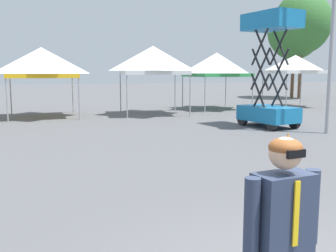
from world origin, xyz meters
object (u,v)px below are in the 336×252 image
tree_behind_tents_left (302,23)px  canopy_tent_left_of_center (42,63)px  canopy_tent_behind_center (295,64)px  tree_behind_tents_center (295,30)px  scissor_lift (269,94)px  traffic_cone_lot_center (288,141)px  canopy_tent_center (217,65)px  person_foreground (282,239)px  canopy_tent_far_right (153,60)px

tree_behind_tents_left → canopy_tent_left_of_center: bearing=-159.3°
canopy_tent_behind_center → tree_behind_tents_center: size_ratio=0.40×
canopy_tent_left_of_center → tree_behind_tents_center: (20.35, 8.69, 3.02)m
scissor_lift → traffic_cone_lot_center: scissor_lift is taller
canopy_tent_behind_center → traffic_cone_lot_center: (-8.48, -11.74, -2.44)m
canopy_tent_left_of_center → canopy_tent_center: (9.88, 1.30, -0.03)m
traffic_cone_lot_center → tree_behind_tents_center: bearing=54.8°
canopy_tent_center → canopy_tent_behind_center: bearing=-1.7°
person_foreground → tree_behind_tents_center: size_ratio=0.22×
tree_behind_tents_left → person_foreground: bearing=-126.2°
canopy_tent_behind_center → tree_behind_tents_left: bearing=51.8°
canopy_tent_center → person_foreground: 20.64m
canopy_tent_left_of_center → tree_behind_tents_left: tree_behind_tents_left is taller
tree_behind_tents_left → scissor_lift: bearing=-129.7°
person_foreground → tree_behind_tents_left: size_ratio=0.20×
scissor_lift → canopy_tent_far_right: bearing=119.0°
canopy_tent_far_right → tree_behind_tents_left: bearing=28.7°
canopy_tent_behind_center → tree_behind_tents_left: size_ratio=0.37×
scissor_lift → traffic_cone_lot_center: bearing=-115.0°
canopy_tent_left_of_center → traffic_cone_lot_center: 12.79m
canopy_tent_left_of_center → tree_behind_tents_left: (20.36, 7.69, 3.52)m
canopy_tent_center → scissor_lift: bearing=-98.5°
canopy_tent_left_of_center → canopy_tent_center: 9.96m
scissor_lift → person_foreground: 13.28m
canopy_tent_far_right → canopy_tent_behind_center: canopy_tent_far_right is taller
tree_behind_tents_left → traffic_cone_lot_center: 23.57m
canopy_tent_center → canopy_tent_behind_center: 5.34m
canopy_tent_left_of_center → scissor_lift: bearing=-35.8°
canopy_tent_far_right → canopy_tent_center: (4.38, 1.74, -0.17)m
canopy_tent_far_right → traffic_cone_lot_center: bearing=-83.0°
canopy_tent_far_right → canopy_tent_left_of_center: bearing=175.4°
canopy_tent_center → scissor_lift: (-1.14, -7.60, -1.31)m
canopy_tent_far_right → canopy_tent_center: size_ratio=1.03×
traffic_cone_lot_center → canopy_tent_left_of_center: bearing=122.4°
canopy_tent_behind_center → person_foreground: canopy_tent_behind_center is taller
canopy_tent_left_of_center → scissor_lift: 10.86m
canopy_tent_center → tree_behind_tents_left: bearing=31.4°
tree_behind_tents_left → traffic_cone_lot_center: tree_behind_tents_left is taller
canopy_tent_far_right → canopy_tent_center: canopy_tent_far_right is taller
canopy_tent_left_of_center → tree_behind_tents_left: 22.05m
canopy_tent_far_right → canopy_tent_behind_center: bearing=9.3°
scissor_lift → tree_behind_tents_center: tree_behind_tents_center is taller
person_foreground → traffic_cone_lot_center: 8.62m
traffic_cone_lot_center → scissor_lift: bearing=65.0°
canopy_tent_far_right → canopy_tent_behind_center: (9.72, 1.59, -0.12)m
person_foreground → tree_behind_tents_center: bearing=54.9°
canopy_tent_behind_center → scissor_lift: 9.96m
person_foreground → traffic_cone_lot_center: person_foreground is taller
scissor_lift → tree_behind_tents_left: (11.62, 13.99, 4.85)m
canopy_tent_left_of_center → tree_behind_tents_center: size_ratio=0.42×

